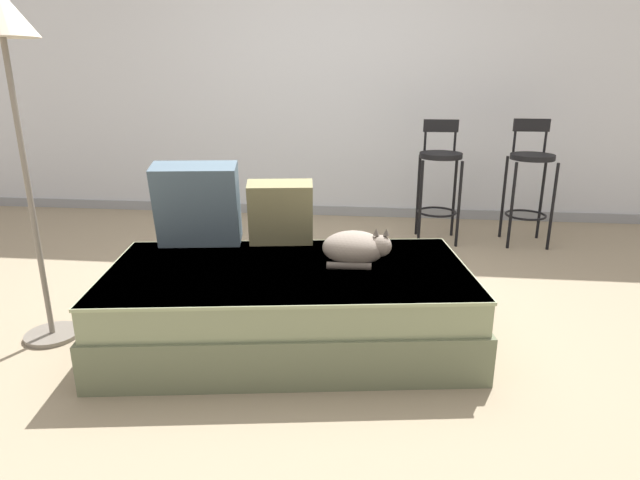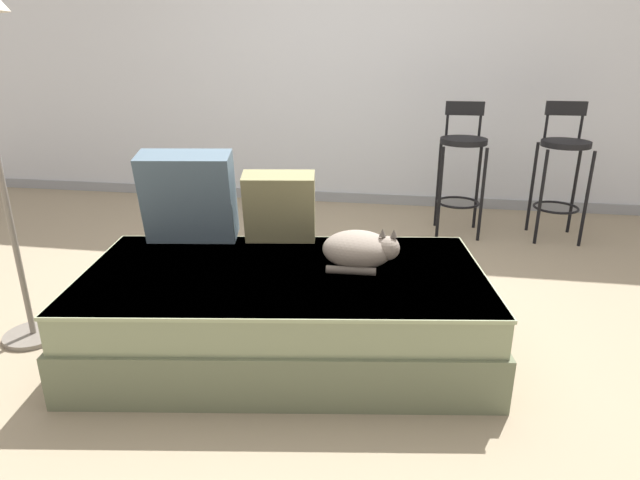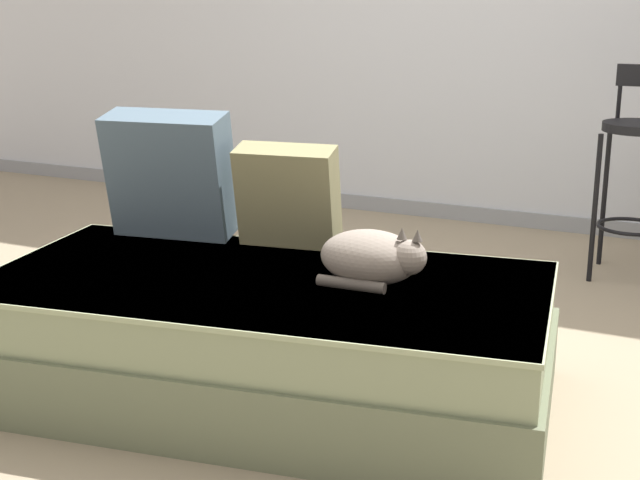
{
  "view_description": "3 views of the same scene",
  "coord_description": "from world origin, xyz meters",
  "views": [
    {
      "loc": [
        0.44,
        -2.88,
        1.35
      ],
      "look_at": [
        0.15,
        -0.3,
        0.53
      ],
      "focal_mm": 30.0,
      "sensor_mm": 36.0,
      "label": 1
    },
    {
      "loc": [
        0.52,
        -2.57,
        1.37
      ],
      "look_at": [
        0.15,
        -0.3,
        0.53
      ],
      "focal_mm": 30.0,
      "sensor_mm": 36.0,
      "label": 2
    },
    {
      "loc": [
        1.32,
        -2.8,
        1.29
      ],
      "look_at": [
        0.15,
        -0.3,
        0.53
      ],
      "focal_mm": 50.0,
      "sensor_mm": 36.0,
      "label": 3
    }
  ],
  "objects": [
    {
      "name": "ground_plane",
      "position": [
        0.0,
        0.0,
        0.0
      ],
      "size": [
        16.0,
        16.0,
        0.0
      ],
      "primitive_type": "plane",
      "color": "gray",
      "rests_on": "ground"
    },
    {
      "name": "wall_back_panel",
      "position": [
        0.0,
        2.25,
        1.3
      ],
      "size": [
        8.0,
        0.1,
        2.6
      ],
      "primitive_type": "cube",
      "color": "silver",
      "rests_on": "ground"
    },
    {
      "name": "wall_baseboard_trim",
      "position": [
        0.0,
        2.2,
        0.04
      ],
      "size": [
        8.0,
        0.02,
        0.09
      ],
      "primitive_type": "cube",
      "color": "gray",
      "rests_on": "ground"
    },
    {
      "name": "couch",
      "position": [
        0.0,
        -0.4,
        0.21
      ],
      "size": [
        1.95,
        1.21,
        0.41
      ],
      "color": "#636B50",
      "rests_on": "ground"
    },
    {
      "name": "throw_pillow_corner",
      "position": [
        -0.55,
        -0.11,
        0.65
      ],
      "size": [
        0.49,
        0.31,
        0.48
      ],
      "color": "#4C6070",
      "rests_on": "couch"
    },
    {
      "name": "throw_pillow_middle",
      "position": [
        -0.1,
        -0.04,
        0.6
      ],
      "size": [
        0.38,
        0.25,
        0.38
      ],
      "color": "#847F56",
      "rests_on": "couch"
    },
    {
      "name": "cat",
      "position": [
        0.34,
        -0.3,
        0.5
      ],
      "size": [
        0.36,
        0.25,
        0.2
      ],
      "color": "gray",
      "rests_on": "couch"
    },
    {
      "name": "bar_stool_near_window",
      "position": [
        0.93,
        1.49,
        0.58
      ],
      "size": [
        0.34,
        0.34,
        0.98
      ],
      "color": "black",
      "rests_on": "ground"
    },
    {
      "name": "bar_stool_by_doorway",
      "position": [
        1.64,
        1.49,
        0.57
      ],
      "size": [
        0.34,
        0.34,
        0.99
      ],
      "color": "black",
      "rests_on": "ground"
    },
    {
      "name": "floor_lamp",
      "position": [
        -1.27,
        -0.49,
        1.45
      ],
      "size": [
        0.32,
        0.32,
        1.72
      ],
      "color": "slate",
      "rests_on": "ground"
    }
  ]
}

